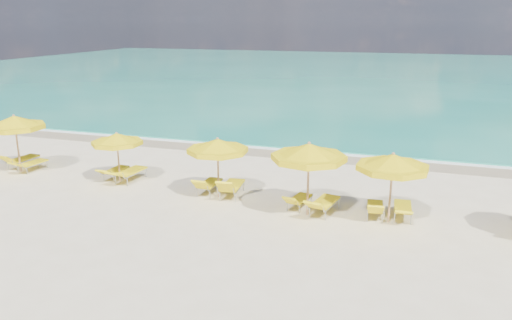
% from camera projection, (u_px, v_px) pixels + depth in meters
% --- Properties ---
extents(ground_plane, '(120.00, 120.00, 0.00)m').
position_uv_depth(ground_plane, '(244.00, 201.00, 18.70)').
color(ground_plane, beige).
extents(ocean, '(120.00, 80.00, 0.30)m').
position_uv_depth(ocean, '(372.00, 74.00, 62.57)').
color(ocean, '#167E65').
rests_on(ocean, ground).
extents(wet_sand_band, '(120.00, 2.60, 0.01)m').
position_uv_depth(wet_sand_band, '(292.00, 153.00, 25.46)').
color(wet_sand_band, tan).
rests_on(wet_sand_band, ground).
extents(foam_line, '(120.00, 1.20, 0.03)m').
position_uv_depth(foam_line, '(296.00, 149.00, 26.19)').
color(foam_line, white).
rests_on(foam_line, ground).
extents(whitecap_near, '(14.00, 0.36, 0.05)m').
position_uv_depth(whitecap_near, '(244.00, 114.00, 36.04)').
color(whitecap_near, white).
rests_on(whitecap_near, ground).
extents(whitecap_far, '(18.00, 0.30, 0.05)m').
position_uv_depth(whitecap_far, '(447.00, 108.00, 38.23)').
color(whitecap_far, white).
rests_on(whitecap_far, ground).
extents(umbrella_1, '(3.28, 3.28, 2.60)m').
position_uv_depth(umbrella_1, '(15.00, 123.00, 21.72)').
color(umbrella_1, tan).
rests_on(umbrella_1, ground).
extents(umbrella_2, '(2.78, 2.78, 2.13)m').
position_uv_depth(umbrella_2, '(117.00, 139.00, 20.46)').
color(umbrella_2, tan).
rests_on(umbrella_2, ground).
extents(umbrella_3, '(2.88, 2.88, 2.35)m').
position_uv_depth(umbrella_3, '(218.00, 146.00, 18.59)').
color(umbrella_3, tan).
rests_on(umbrella_3, ground).
extents(umbrella_4, '(2.98, 2.98, 2.63)m').
position_uv_depth(umbrella_4, '(309.00, 153.00, 16.79)').
color(umbrella_4, tan).
rests_on(umbrella_4, ground).
extents(umbrella_5, '(3.02, 3.02, 2.43)m').
position_uv_depth(umbrella_5, '(393.00, 163.00, 16.20)').
color(umbrella_5, tan).
rests_on(umbrella_5, ground).
extents(lounger_1_left, '(0.76, 1.93, 0.83)m').
position_uv_depth(lounger_1_left, '(23.00, 162.00, 22.93)').
color(lounger_1_left, '#A5A8AD').
rests_on(lounger_1_left, ground).
extents(lounger_1_right, '(0.77, 1.80, 0.66)m').
position_uv_depth(lounger_1_right, '(32.00, 166.00, 22.38)').
color(lounger_1_right, '#A5A8AD').
rests_on(lounger_1_right, ground).
extents(lounger_2_left, '(0.58, 1.73, 0.67)m').
position_uv_depth(lounger_2_left, '(116.00, 173.00, 21.36)').
color(lounger_2_left, '#A5A8AD').
rests_on(lounger_2_left, ground).
extents(lounger_2_right, '(0.83, 2.08, 0.73)m').
position_uv_depth(lounger_2_right, '(130.00, 176.00, 20.97)').
color(lounger_2_right, '#A5A8AD').
rests_on(lounger_2_right, ground).
extents(lounger_3_left, '(0.62, 1.76, 0.83)m').
position_uv_depth(lounger_3_left, '(209.00, 187.00, 19.53)').
color(lounger_3_left, '#A5A8AD').
rests_on(lounger_3_left, ground).
extents(lounger_3_right, '(0.84, 1.99, 0.96)m').
position_uv_depth(lounger_3_right, '(232.00, 190.00, 19.13)').
color(lounger_3_right, '#A5A8AD').
rests_on(lounger_3_right, ground).
extents(lounger_4_left, '(0.80, 1.66, 0.71)m').
position_uv_depth(lounger_4_left, '(299.00, 203.00, 17.97)').
color(lounger_4_left, '#A5A8AD').
rests_on(lounger_4_left, ground).
extents(lounger_4_right, '(1.00, 2.06, 0.82)m').
position_uv_depth(lounger_4_right, '(324.00, 207.00, 17.46)').
color(lounger_4_right, '#A5A8AD').
rests_on(lounger_4_right, ground).
extents(lounger_5_left, '(0.70, 1.68, 0.77)m').
position_uv_depth(lounger_5_left, '(375.00, 211.00, 17.17)').
color(lounger_5_left, '#A5A8AD').
rests_on(lounger_5_left, ground).
extents(lounger_5_right, '(0.70, 1.86, 0.67)m').
position_uv_depth(lounger_5_right, '(402.00, 212.00, 17.08)').
color(lounger_5_right, '#A5A8AD').
rests_on(lounger_5_right, ground).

